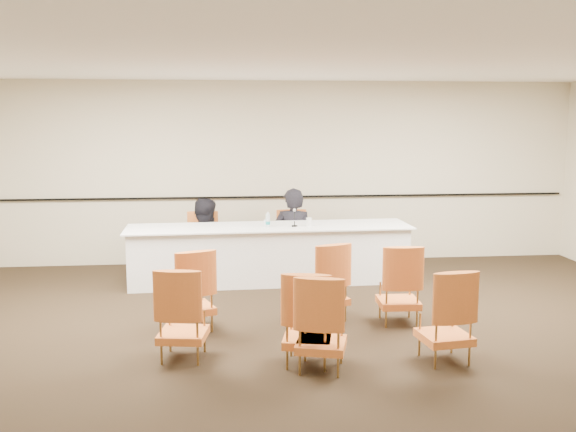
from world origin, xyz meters
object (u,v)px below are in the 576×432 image
object	(u,v)px
aud_chair_front_left	(191,289)
aud_chair_back_right	(445,315)
drinking_glass	(266,223)
aud_chair_back_left	(183,313)
aud_chair_front_right	(399,284)
panelist_main_chair	(293,241)
aud_chair_front_mid	(325,281)
water_bottle	(268,220)
aud_chair_back_mid	(308,317)
microphone	(295,218)
panelist_second	(203,253)
panelist_second_chair	(203,244)
aud_chair_extra	(321,322)
coffee_cup	(309,222)
panelist_main	(293,244)
panel_table	(269,254)

from	to	relation	value
aud_chair_front_left	aud_chair_back_right	size ratio (longest dim) A/B	1.00
drinking_glass	aud_chair_back_left	xyz separation A→B (m)	(-1.04, -2.94, -0.41)
aud_chair_front_right	panelist_main_chair	bearing A→B (deg)	111.95
aud_chair_front_mid	aud_chair_back_left	xyz separation A→B (m)	(-1.61, -1.10, 0.00)
water_bottle	aud_chair_front_mid	size ratio (longest dim) A/B	0.23
aud_chair_back_mid	microphone	bearing A→B (deg)	98.22
microphone	aud_chair_back_left	world-z (taller)	microphone
aud_chair_front_left	aud_chair_back_mid	world-z (taller)	same
panelist_second	microphone	size ratio (longest dim) A/B	6.73
panelist_main_chair	drinking_glass	world-z (taller)	panelist_main_chair
panelist_second_chair	aud_chair_back_mid	size ratio (longest dim) A/B	1.00
panelist_second_chair	microphone	size ratio (longest dim) A/B	3.78
drinking_glass	aud_chair_extra	world-z (taller)	aud_chair_extra
microphone	coffee_cup	world-z (taller)	microphone
water_bottle	aud_chair_back_right	distance (m)	3.60
panelist_second	aud_chair_back_left	bearing A→B (deg)	88.20
panelist_second	aud_chair_front_right	bearing A→B (deg)	131.30
panelist_second_chair	aud_chair_front_left	bearing A→B (deg)	-92.83
water_bottle	aud_chair_back_right	bearing A→B (deg)	-64.72
panelist_main	panelist_second	xyz separation A→B (m)	(-1.40, -0.04, -0.10)
panelist_second_chair	microphone	xyz separation A→B (m)	(1.35, -0.66, 0.48)
water_bottle	panelist_second_chair	bearing A→B (deg)	145.51
water_bottle	aud_chair_back_left	bearing A→B (deg)	-110.06
panelist_second_chair	aud_chair_back_mid	world-z (taller)	same
panelist_second_chair	aud_chair_back_right	bearing A→B (deg)	-59.01
coffee_cup	aud_chair_front_mid	world-z (taller)	coffee_cup
panelist_main_chair	panelist_second	xyz separation A→B (m)	(-1.40, -0.04, -0.14)
aud_chair_back_right	aud_chair_extra	xyz separation A→B (m)	(-1.25, -0.09, 0.00)
coffee_cup	aud_chair_front_left	size ratio (longest dim) A/B	0.13
coffee_cup	aud_chair_front_left	bearing A→B (deg)	-128.82
drinking_glass	aud_chair_back_mid	size ratio (longest dim) A/B	0.11
microphone	aud_chair_extra	size ratio (longest dim) A/B	0.26
aud_chair_front_mid	aud_chair_front_right	bearing A→B (deg)	-33.02
aud_chair_extra	aud_chair_back_left	bearing A→B (deg)	177.79
panel_table	coffee_cup	distance (m)	0.75
panel_table	panelist_second_chair	size ratio (longest dim) A/B	4.36
aud_chair_front_left	aud_chair_front_mid	distance (m)	1.59
microphone	coffee_cup	bearing A→B (deg)	4.63
panelist_second	aud_chair_back_right	world-z (taller)	panelist_second
panelist_second	drinking_glass	world-z (taller)	panelist_second
aud_chair_front_mid	aud_chair_extra	bearing A→B (deg)	-119.37
panelist_main_chair	aud_chair_front_left	xyz separation A→B (m)	(-1.46, -2.71, 0.00)
panelist_main_chair	aud_chair_back_right	size ratio (longest dim) A/B	1.00
panelist_main	drinking_glass	xyz separation A→B (m)	(-0.47, -0.65, 0.45)
aud_chair_front_right	aud_chair_back_mid	xyz separation A→B (m)	(-1.23, -1.17, 0.00)
aud_chair_front_left	panelist_main_chair	bearing A→B (deg)	41.97
panelist_second	aud_chair_back_right	xyz separation A→B (m)	(2.48, -3.88, 0.14)
panelist_main	panelist_second	world-z (taller)	panelist_main
aud_chair_extra	panelist_second_chair	bearing A→B (deg)	122.66
aud_chair_front_mid	aud_chair_back_left	world-z (taller)	same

